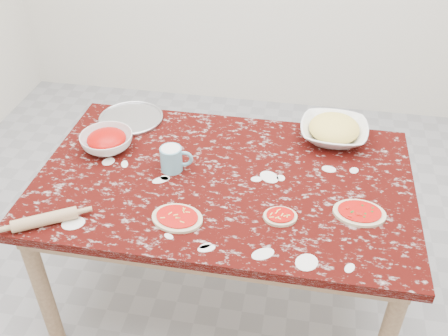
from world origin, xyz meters
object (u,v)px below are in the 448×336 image
(pizza_tray, at_px, (131,119))
(cheese_bowl, at_px, (334,132))
(sauce_bowl, at_px, (107,142))
(flour_mug, at_px, (172,159))
(worktable, at_px, (224,192))
(rolling_pin, at_px, (45,219))

(pizza_tray, xyz_separation_m, cheese_bowl, (1.00, 0.00, 0.03))
(sauce_bowl, bearing_deg, flour_mug, -16.63)
(pizza_tray, relative_size, flour_mug, 2.21)
(pizza_tray, height_order, sauce_bowl, sauce_bowl)
(worktable, bearing_deg, flour_mug, 175.84)
(sauce_bowl, bearing_deg, cheese_bowl, 14.48)
(flour_mug, height_order, rolling_pin, flour_mug)
(cheese_bowl, height_order, flour_mug, flour_mug)
(sauce_bowl, distance_m, cheese_bowl, 1.06)
(worktable, height_order, flour_mug, flour_mug)
(cheese_bowl, bearing_deg, flour_mug, -151.96)
(cheese_bowl, distance_m, rolling_pin, 1.33)
(sauce_bowl, height_order, flour_mug, flour_mug)
(pizza_tray, bearing_deg, cheese_bowl, 0.24)
(cheese_bowl, xyz_separation_m, flour_mug, (-0.69, -0.37, 0.02))
(pizza_tray, xyz_separation_m, rolling_pin, (-0.08, -0.79, 0.02))
(worktable, height_order, cheese_bowl, cheese_bowl)
(cheese_bowl, bearing_deg, worktable, -140.04)
(pizza_tray, relative_size, sauce_bowl, 1.30)
(sauce_bowl, xyz_separation_m, flour_mug, (0.34, -0.10, 0.02))
(sauce_bowl, height_order, cheese_bowl, cheese_bowl)
(pizza_tray, distance_m, sauce_bowl, 0.26)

